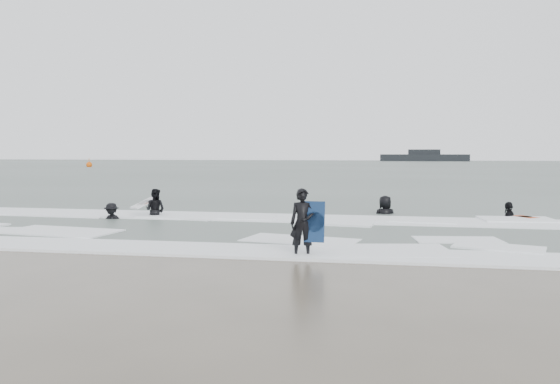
% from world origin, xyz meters
% --- Properties ---
extents(ground, '(320.00, 320.00, 0.00)m').
position_xyz_m(ground, '(0.00, 0.00, 0.00)').
color(ground, brown).
rests_on(ground, ground).
extents(sea, '(320.00, 320.00, 0.00)m').
position_xyz_m(sea, '(0.00, 80.00, 0.06)').
color(sea, '#47544C').
rests_on(sea, ground).
extents(surfer_centre, '(0.66, 0.49, 1.65)m').
position_xyz_m(surfer_centre, '(1.72, -0.94, 0.00)').
color(surfer_centre, black).
rests_on(surfer_centre, ground).
extents(surfer_wading, '(0.87, 0.72, 1.65)m').
position_xyz_m(surfer_wading, '(-5.02, 5.83, 0.00)').
color(surfer_wading, black).
rests_on(surfer_wading, ground).
extents(surfer_breaker, '(1.02, 0.65, 1.50)m').
position_xyz_m(surfer_breaker, '(-6.16, 4.59, 0.00)').
color(surfer_breaker, black).
rests_on(surfer_breaker, ground).
extents(surfer_right_near, '(0.86, 1.14, 1.80)m').
position_xyz_m(surfer_right_near, '(8.11, 7.86, 0.00)').
color(surfer_right_near, black).
rests_on(surfer_right_near, ground).
extents(surfer_right_far, '(1.09, 0.88, 1.93)m').
position_xyz_m(surfer_right_far, '(3.58, 8.34, 0.00)').
color(surfer_right_far, black).
rests_on(surfer_right_far, ground).
extents(surf_foam, '(30.03, 9.06, 0.09)m').
position_xyz_m(surf_foam, '(0.00, 3.70, 0.04)').
color(surf_foam, white).
rests_on(surf_foam, ground).
extents(bodyboards, '(14.95, 9.16, 1.25)m').
position_xyz_m(bodyboards, '(1.72, 4.18, 0.50)').
color(bodyboards, '#10264B').
rests_on(bodyboards, ground).
extents(buoy, '(1.00, 1.00, 1.65)m').
position_xyz_m(buoy, '(-46.28, 71.32, 0.42)').
color(buoy, '#CF4D09').
rests_on(buoy, ground).
extents(vessel_horizon, '(24.67, 4.41, 3.35)m').
position_xyz_m(vessel_horizon, '(13.82, 148.06, 1.25)').
color(vessel_horizon, black).
rests_on(vessel_horizon, ground).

